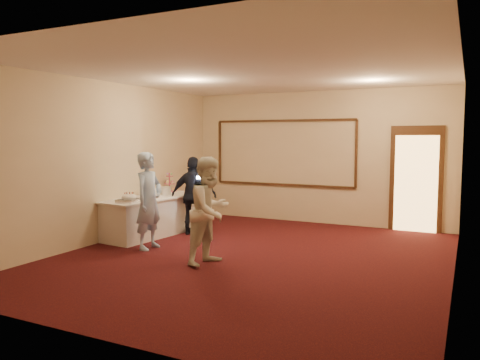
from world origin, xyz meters
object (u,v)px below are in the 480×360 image
(tart, at_px, (149,198))
(guest, at_px, (194,196))
(cupcake_stand, at_px, (170,184))
(woman, at_px, (210,211))
(plate_stack_a, at_px, (152,192))
(plate_stack_b, at_px, (166,191))
(pavlova_tray, at_px, (129,198))
(man, at_px, (149,201))
(buffet_table, at_px, (153,216))

(tart, xyz_separation_m, guest, (0.50, 0.80, -0.01))
(cupcake_stand, distance_m, woman, 3.34)
(plate_stack_a, xyz_separation_m, guest, (0.78, 0.36, -0.07))
(cupcake_stand, bearing_deg, plate_stack_b, -61.05)
(pavlova_tray, height_order, guest, guest)
(plate_stack_b, height_order, man, man)
(pavlova_tray, xyz_separation_m, tart, (0.12, 0.45, -0.05))
(plate_stack_a, distance_m, tart, 0.53)
(tart, distance_m, man, 0.76)
(woman, bearing_deg, plate_stack_b, 59.57)
(plate_stack_a, distance_m, man, 1.28)
(woman, bearing_deg, cupcake_stand, 55.19)
(woman, bearing_deg, tart, 72.34)
(plate_stack_b, relative_size, man, 0.12)
(man, bearing_deg, pavlova_tray, 74.00)
(buffet_table, relative_size, cupcake_stand, 5.33)
(cupcake_stand, bearing_deg, tart, -70.68)
(tart, height_order, woman, woman)
(plate_stack_a, bearing_deg, buffet_table, -47.35)
(plate_stack_b, bearing_deg, guest, 6.56)
(buffet_table, height_order, cupcake_stand, cupcake_stand)
(buffet_table, bearing_deg, cupcake_stand, 104.71)
(man, height_order, guest, man)
(tart, relative_size, guest, 0.17)
(plate_stack_a, distance_m, guest, 0.86)
(cupcake_stand, xyz_separation_m, man, (0.92, -1.96, -0.08))
(plate_stack_a, relative_size, tart, 0.73)
(cupcake_stand, relative_size, man, 0.26)
(man, height_order, woman, man)
(cupcake_stand, bearing_deg, pavlova_tray, -78.87)
(plate_stack_a, height_order, woman, woman)
(woman, bearing_deg, man, 85.08)
(cupcake_stand, height_order, tart, cupcake_stand)
(plate_stack_a, bearing_deg, guest, 24.59)
(man, relative_size, woman, 1.02)
(man, xyz_separation_m, guest, (0.05, 1.41, -0.06))
(plate_stack_b, height_order, woman, woman)
(plate_stack_a, height_order, tart, plate_stack_a)
(pavlova_tray, height_order, plate_stack_b, plate_stack_b)
(man, bearing_deg, plate_stack_a, 34.33)
(man, xyz_separation_m, woman, (1.45, -0.38, -0.02))
(pavlova_tray, height_order, plate_stack_a, pavlova_tray)
(cupcake_stand, relative_size, tart, 1.68)
(plate_stack_a, bearing_deg, woman, -33.25)
(buffet_table, bearing_deg, guest, 30.50)
(pavlova_tray, bearing_deg, plate_stack_a, 100.13)
(cupcake_stand, height_order, plate_stack_a, cupcake_stand)
(guest, bearing_deg, pavlova_tray, 45.18)
(plate_stack_b, bearing_deg, plate_stack_a, -117.99)
(man, bearing_deg, buffet_table, 33.74)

